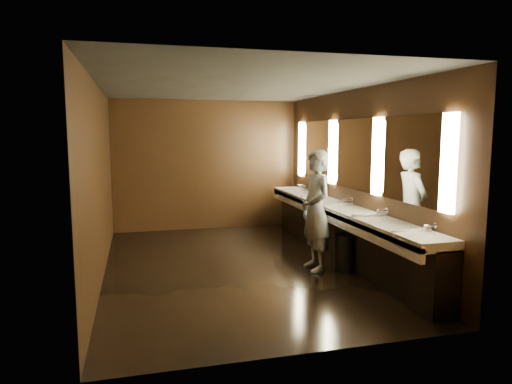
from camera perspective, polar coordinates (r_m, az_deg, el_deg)
floor at (r=7.33m, az=-2.48°, el=-9.22°), size 6.00×6.00×0.00m
ceiling at (r=7.06m, az=-2.61°, el=13.11°), size 4.00×6.00×0.02m
wall_back at (r=10.00m, az=-6.19°, el=3.36°), size 4.00×0.02×2.80m
wall_front at (r=4.20m, az=6.15°, el=-2.17°), size 4.00×0.02×2.80m
wall_left at (r=6.92m, az=-18.95°, el=1.23°), size 0.02×6.00×2.80m
wall_right at (r=7.73m, az=12.12°, el=2.07°), size 0.02×6.00×2.80m
sink_counter at (r=7.77m, az=10.57°, el=-4.61°), size 0.55×5.40×1.01m
mirror_band at (r=7.70m, az=12.05°, el=4.66°), size 0.06×5.03×1.15m
person at (r=7.01m, az=7.49°, el=-2.32°), size 0.47×0.69×1.84m
trash_bin at (r=7.16m, az=11.19°, el=-7.43°), size 0.47×0.47×0.56m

